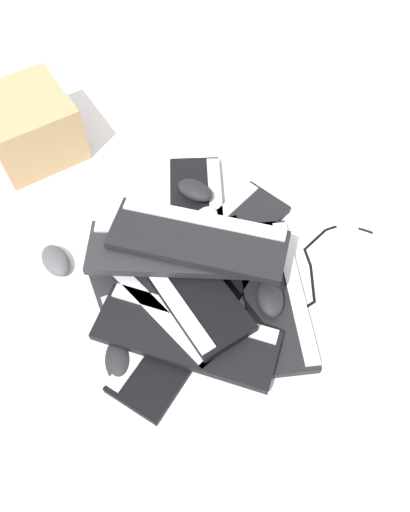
% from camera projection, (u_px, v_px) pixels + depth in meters
% --- Properties ---
extents(ground_plane, '(3.20, 3.20, 0.00)m').
position_uv_depth(ground_plane, '(221.00, 286.00, 1.32)').
color(ground_plane, white).
extents(keyboard_0, '(0.46, 0.29, 0.03)m').
position_uv_depth(keyboard_0, '(198.00, 217.00, 1.42)').
color(keyboard_0, black).
rests_on(keyboard_0, ground).
extents(keyboard_1, '(0.16, 0.44, 0.03)m').
position_uv_depth(keyboard_1, '(173.00, 264.00, 1.34)').
color(keyboard_1, '#232326').
rests_on(keyboard_1, ground).
extents(keyboard_2, '(0.38, 0.44, 0.03)m').
position_uv_depth(keyboard_2, '(181.00, 331.00, 1.23)').
color(keyboard_2, black).
rests_on(keyboard_2, ground).
extents(keyboard_3, '(0.46, 0.26, 0.03)m').
position_uv_depth(keyboard_3, '(274.00, 293.00, 1.29)').
color(keyboard_3, black).
rests_on(keyboard_3, ground).
extents(keyboard_4, '(0.33, 0.46, 0.03)m').
position_uv_depth(keyboard_4, '(221.00, 241.00, 1.38)').
color(keyboard_4, black).
rests_on(keyboard_4, ground).
extents(keyboard_5, '(0.40, 0.43, 0.03)m').
position_uv_depth(keyboard_5, '(187.00, 335.00, 1.19)').
color(keyboard_5, black).
rests_on(keyboard_5, keyboard_2).
extents(keyboard_6, '(0.46, 0.30, 0.03)m').
position_uv_depth(keyboard_6, '(164.00, 291.00, 1.26)').
color(keyboard_6, black).
rests_on(keyboard_6, keyboard_1).
extents(keyboard_7, '(0.46, 0.23, 0.03)m').
position_uv_depth(keyboard_7, '(181.00, 276.00, 1.25)').
color(keyboard_7, black).
rests_on(keyboard_7, keyboard_6).
extents(keyboard_8, '(0.32, 0.46, 0.03)m').
position_uv_depth(keyboard_8, '(175.00, 248.00, 1.26)').
color(keyboard_8, '#232326').
rests_on(keyboard_8, keyboard_7).
extents(keyboard_9, '(0.38, 0.44, 0.03)m').
position_uv_depth(keyboard_9, '(198.00, 239.00, 1.24)').
color(keyboard_9, black).
rests_on(keyboard_9, keyboard_8).
extents(mouse_0, '(0.12, 0.10, 0.04)m').
position_uv_depth(mouse_0, '(270.00, 297.00, 1.24)').
color(mouse_0, black).
rests_on(mouse_0, keyboard_3).
extents(mouse_1, '(0.12, 0.08, 0.04)m').
position_uv_depth(mouse_1, '(270.00, 278.00, 1.27)').
color(mouse_1, black).
rests_on(mouse_1, keyboard_3).
extents(mouse_2, '(0.12, 0.13, 0.04)m').
position_uv_depth(mouse_2, '(204.00, 221.00, 1.37)').
color(mouse_2, silver).
rests_on(mouse_2, keyboard_4).
extents(mouse_3, '(0.12, 0.13, 0.04)m').
position_uv_depth(mouse_3, '(234.00, 253.00, 1.31)').
color(mouse_3, '#4C4C51').
rests_on(mouse_3, keyboard_4).
extents(mouse_4, '(0.12, 0.09, 0.04)m').
position_uv_depth(mouse_4, '(56.00, 260.00, 1.34)').
color(mouse_4, '#4C4C51').
rests_on(mouse_4, ground).
extents(mouse_5, '(0.12, 0.09, 0.04)m').
position_uv_depth(mouse_5, '(119.00, 360.00, 1.18)').
color(mouse_5, black).
rests_on(mouse_5, ground).
extents(mouse_6, '(0.13, 0.12, 0.04)m').
position_uv_depth(mouse_6, '(195.00, 190.00, 1.43)').
color(mouse_6, black).
rests_on(mouse_6, keyboard_0).
extents(mouse_7, '(0.12, 0.08, 0.04)m').
position_uv_depth(mouse_7, '(345.00, 220.00, 1.41)').
color(mouse_7, '#B7B7BC').
rests_on(mouse_7, ground).
extents(cable_0, '(0.31, 0.51, 0.01)m').
position_uv_depth(cable_0, '(308.00, 284.00, 1.32)').
color(cable_0, black).
rests_on(cable_0, ground).
extents(cardboard_box, '(0.31, 0.30, 0.19)m').
position_uv_depth(cardboard_box, '(30.00, 126.00, 1.51)').
color(cardboard_box, tan).
rests_on(cardboard_box, ground).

